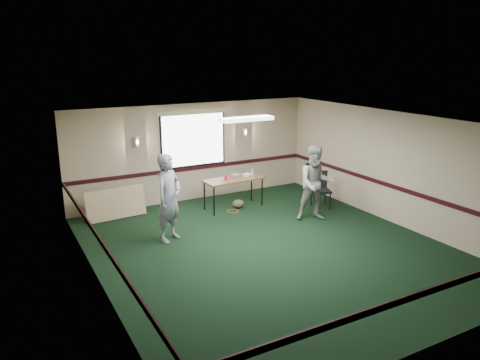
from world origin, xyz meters
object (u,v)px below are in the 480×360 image
conference_chair (320,186)px  folding_table (234,181)px  person_left (169,198)px  projector (236,176)px  person_right (316,183)px

conference_chair → folding_table: bearing=173.8°
folding_table → person_left: size_ratio=0.85×
projector → folding_table: bearing=-169.6°
person_left → folding_table: bearing=-2.9°
person_left → projector: bearing=-2.8°
folding_table → conference_chair: conference_chair is taller
person_right → conference_chair: bearing=68.0°
folding_table → person_right: (1.34, -1.76, 0.19)m
folding_table → projector: projector is taller
folding_table → projector: bearing=27.0°
folding_table → projector: 0.16m
projector → person_left: bearing=-170.8°
conference_chair → person_right: bearing=-114.5°
person_left → conference_chair: bearing=-28.8°
projector → conference_chair: conference_chair is taller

